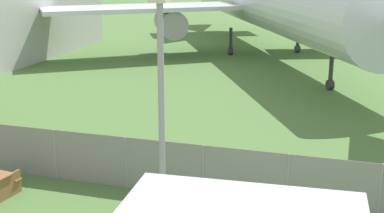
% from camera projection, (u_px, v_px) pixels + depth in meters
% --- Properties ---
extents(perimeter_fence, '(56.07, 0.07, 1.70)m').
position_uv_depth(perimeter_fence, '(126.00, 163.00, 16.94)').
color(perimeter_fence, gray).
rests_on(perimeter_fence, ground).
extents(light_mast, '(0.44, 0.44, 6.46)m').
position_uv_depth(light_mast, '(161.00, 86.00, 13.28)').
color(light_mast, '#99999E').
rests_on(light_mast, ground).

